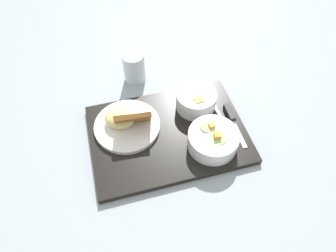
{
  "coord_description": "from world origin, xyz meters",
  "views": [
    {
      "loc": [
        0.19,
        0.47,
        0.73
      ],
      "look_at": [
        0.0,
        0.0,
        0.05
      ],
      "focal_mm": 32.0,
      "sensor_mm": 36.0,
      "label": 1
    }
  ],
  "objects_px": {
    "bowl_salad": "(213,139)",
    "glass_water": "(134,69)",
    "spoon": "(223,121)",
    "plate_main": "(127,122)",
    "bowl_soup": "(196,99)",
    "knife": "(231,116)"
  },
  "relations": [
    {
      "from": "spoon",
      "to": "bowl_soup",
      "type": "bearing_deg",
      "value": -146.99
    },
    {
      "from": "bowl_soup",
      "to": "spoon",
      "type": "distance_m",
      "value": 0.1
    },
    {
      "from": "bowl_salad",
      "to": "knife",
      "type": "distance_m",
      "value": 0.12
    },
    {
      "from": "bowl_salad",
      "to": "bowl_soup",
      "type": "height_order",
      "value": "bowl_salad"
    },
    {
      "from": "spoon",
      "to": "plate_main",
      "type": "bearing_deg",
      "value": -105.74
    },
    {
      "from": "bowl_soup",
      "to": "glass_water",
      "type": "height_order",
      "value": "glass_water"
    },
    {
      "from": "bowl_soup",
      "to": "knife",
      "type": "xyz_separation_m",
      "value": [
        -0.08,
        0.08,
        -0.03
      ]
    },
    {
      "from": "bowl_soup",
      "to": "bowl_salad",
      "type": "bearing_deg",
      "value": 83.15
    },
    {
      "from": "bowl_soup",
      "to": "plate_main",
      "type": "relative_size",
      "value": 0.63
    },
    {
      "from": "plate_main",
      "to": "spoon",
      "type": "height_order",
      "value": "plate_main"
    },
    {
      "from": "bowl_soup",
      "to": "plate_main",
      "type": "distance_m",
      "value": 0.22
    },
    {
      "from": "plate_main",
      "to": "spoon",
      "type": "relative_size",
      "value": 1.38
    },
    {
      "from": "spoon",
      "to": "glass_water",
      "type": "relative_size",
      "value": 1.35
    },
    {
      "from": "bowl_salad",
      "to": "glass_water",
      "type": "bearing_deg",
      "value": -72.44
    },
    {
      "from": "bowl_soup",
      "to": "plate_main",
      "type": "bearing_deg",
      "value": -1.28
    },
    {
      "from": "bowl_salad",
      "to": "bowl_soup",
      "type": "relative_size",
      "value": 1.15
    },
    {
      "from": "bowl_soup",
      "to": "knife",
      "type": "height_order",
      "value": "bowl_soup"
    },
    {
      "from": "plate_main",
      "to": "spoon",
      "type": "distance_m",
      "value": 0.28
    },
    {
      "from": "spoon",
      "to": "glass_water",
      "type": "height_order",
      "value": "glass_water"
    },
    {
      "from": "bowl_soup",
      "to": "spoon",
      "type": "bearing_deg",
      "value": 120.08
    },
    {
      "from": "bowl_salad",
      "to": "spoon",
      "type": "xyz_separation_m",
      "value": [
        -0.07,
        -0.06,
        -0.02
      ]
    },
    {
      "from": "plate_main",
      "to": "glass_water",
      "type": "distance_m",
      "value": 0.22
    }
  ]
}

